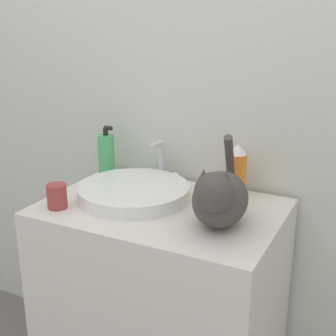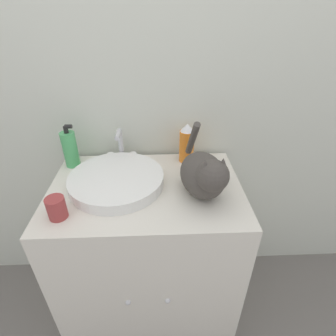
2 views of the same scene
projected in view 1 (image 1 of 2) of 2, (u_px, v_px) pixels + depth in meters
name	position (u px, v px, depth m)	size (l,w,h in m)	color
wall_back	(201.00, 75.00, 1.74)	(6.00, 0.05, 2.50)	silver
vanity_cabinet	(162.00, 311.00, 1.73)	(0.81, 0.57, 0.84)	silver
sink_basin	(134.00, 192.00, 1.66)	(0.40, 0.40, 0.05)	white
faucet	(160.00, 163.00, 1.82)	(0.14, 0.11, 0.17)	silver
cat	(219.00, 197.00, 1.41)	(0.21, 0.37, 0.26)	#47423D
soap_bottle	(107.00, 154.00, 1.88)	(0.07, 0.07, 0.21)	#4CB266
spray_bottle	(237.00, 171.00, 1.66)	(0.07, 0.07, 0.19)	orange
cup	(57.00, 196.00, 1.57)	(0.07, 0.07, 0.08)	#9E3838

